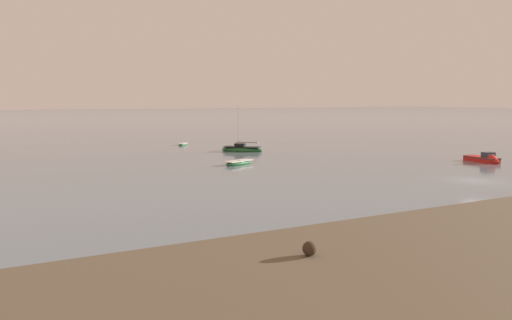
{
  "coord_description": "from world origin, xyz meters",
  "views": [
    {
      "loc": [
        -41.89,
        -32.35,
        7.91
      ],
      "look_at": [
        -13.42,
        20.7,
        0.61
      ],
      "focal_mm": 35.02,
      "sensor_mm": 36.0,
      "label": 1
    }
  ],
  "objects": [
    {
      "name": "tidal_rock_near",
      "position": [
        -28.25,
        -12.54,
        0.6
      ],
      "size": [
        0.73,
        0.73,
        0.73
      ],
      "primitive_type": "sphere",
      "color": "#372A1C",
      "rests_on": "mudflat_shore"
    },
    {
      "name": "rowboat_moored_0",
      "position": [
        -15.03,
        22.21,
        0.19
      ],
      "size": [
        4.58,
        3.07,
        0.69
      ],
      "rotation": [
        0.0,
        0.0,
        3.54
      ],
      "color": "#23602D",
      "rests_on": "ground"
    },
    {
      "name": "motorboat_moored_1",
      "position": [
        13.48,
        9.06,
        0.3
      ],
      "size": [
        2.48,
        5.41,
        1.98
      ],
      "rotation": [
        0.0,
        0.0,
        4.58
      ],
      "color": "red",
      "rests_on": "ground"
    },
    {
      "name": "rowboat_moored_2",
      "position": [
        -12.07,
        50.29,
        0.13
      ],
      "size": [
        2.7,
        2.95,
        0.47
      ],
      "rotation": [
        0.0,
        0.0,
        4.02
      ],
      "color": "#23602D",
      "rests_on": "ground"
    },
    {
      "name": "ground_plane",
      "position": [
        0.0,
        0.0,
        0.0
      ],
      "size": [
        800.0,
        800.0,
        0.0
      ],
      "primitive_type": "plane",
      "color": "slate"
    },
    {
      "name": "sailboat_moored_0",
      "position": [
        -7.6,
        36.08,
        0.32
      ],
      "size": [
        6.1,
        6.03,
        7.34
      ],
      "rotation": [
        0.0,
        0.0,
        2.37
      ],
      "color": "#23602D",
      "rests_on": "ground"
    }
  ]
}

